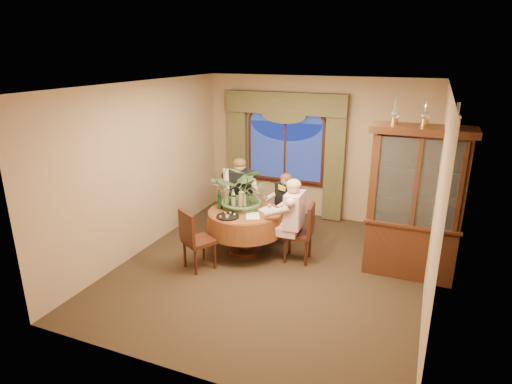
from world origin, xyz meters
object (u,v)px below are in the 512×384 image
at_px(dining_table, 245,232).
at_px(chair_back, 245,209).
at_px(person_back, 240,196).
at_px(person_scarf, 286,207).
at_px(olive_bowl, 248,211).
at_px(wine_bottle_0, 233,199).
at_px(chair_back_right, 287,214).
at_px(chair_right, 298,232).
at_px(chair_front_left, 199,239).
at_px(oil_lamp_center, 426,114).
at_px(stoneware_vase, 242,200).
at_px(wine_bottle_2, 227,197).
at_px(oil_lamp_right, 457,115).
at_px(wine_bottle_1, 219,199).
at_px(centerpiece_plant, 244,170).
at_px(china_cabinet, 414,204).
at_px(oil_lamp_left, 395,112).
at_px(person_pink, 294,221).
at_px(wine_bottle_3, 233,196).

xyz_separation_m(dining_table, chair_back, (-0.33, 0.75, 0.10)).
relative_size(person_back, person_scarf, 1.16).
height_order(olive_bowl, wine_bottle_0, wine_bottle_0).
xyz_separation_m(chair_back_right, chair_back, (-0.80, -0.03, 0.00)).
bearing_deg(dining_table, olive_bowl, -31.93).
height_order(chair_right, chair_front_left, same).
xyz_separation_m(oil_lamp_center, chair_front_left, (-3.02, -1.04, -1.95)).
xyz_separation_m(stoneware_vase, wine_bottle_2, (-0.27, -0.03, 0.03)).
height_order(wine_bottle_0, wine_bottle_2, same).
xyz_separation_m(dining_table, oil_lamp_right, (2.97, 0.29, 2.06)).
distance_m(chair_right, person_scarf, 0.81).
bearing_deg(stoneware_vase, wine_bottle_1, -149.09).
relative_size(dining_table, person_scarf, 1.04).
bearing_deg(wine_bottle_1, oil_lamp_right, 5.88).
height_order(person_scarf, wine_bottle_2, person_scarf).
height_order(stoneware_vase, centerpiece_plant, centerpiece_plant).
height_order(china_cabinet, oil_lamp_left, oil_lamp_left).
bearing_deg(person_pink, chair_front_left, 119.47).
relative_size(person_pink, centerpiece_plant, 1.20).
height_order(china_cabinet, chair_back_right, china_cabinet).
xyz_separation_m(oil_lamp_center, person_back, (-2.99, 0.42, -1.71)).
bearing_deg(wine_bottle_1, chair_back_right, 43.22).
bearing_deg(chair_front_left, chair_back, 115.96).
height_order(dining_table, chair_back_right, chair_back_right).
xyz_separation_m(person_scarf, wine_bottle_1, (-0.89, -0.82, 0.29)).
xyz_separation_m(chair_right, wine_bottle_0, (-1.12, -0.05, 0.44)).
bearing_deg(wine_bottle_2, oil_lamp_right, 3.20).
height_order(oil_lamp_left, person_pink, oil_lamp_left).
distance_m(centerpiece_plant, wine_bottle_1, 0.64).
xyz_separation_m(oil_lamp_left, centerpiece_plant, (-2.25, -0.14, -1.04)).
distance_m(chair_right, wine_bottle_1, 1.40).
relative_size(chair_back, chair_front_left, 1.00).
relative_size(china_cabinet, wine_bottle_0, 6.86).
bearing_deg(china_cabinet, wine_bottle_0, -174.79).
xyz_separation_m(oil_lamp_center, chair_back_right, (-2.11, 0.49, -1.95)).
xyz_separation_m(china_cabinet, oil_lamp_center, (-0.00, 0.00, 1.30)).
distance_m(oil_lamp_center, oil_lamp_right, 0.39).
bearing_deg(oil_lamp_right, oil_lamp_left, 180.00).
bearing_deg(centerpiece_plant, chair_front_left, -112.32).
relative_size(oil_lamp_center, person_back, 0.24).
bearing_deg(oil_lamp_right, chair_front_left, -163.03).
relative_size(china_cabinet, wine_bottle_3, 6.86).
bearing_deg(dining_table, person_pink, 2.13).
bearing_deg(wine_bottle_3, chair_back_right, 39.84).
xyz_separation_m(person_back, person_scarf, (0.88, 0.05, -0.10)).
bearing_deg(wine_bottle_0, olive_bowl, -14.99).
xyz_separation_m(wine_bottle_0, wine_bottle_2, (-0.15, 0.07, 0.00)).
bearing_deg(chair_back_right, person_back, 36.04).
distance_m(chair_front_left, olive_bowl, 0.92).
bearing_deg(person_back, oil_lamp_center, 141.68).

